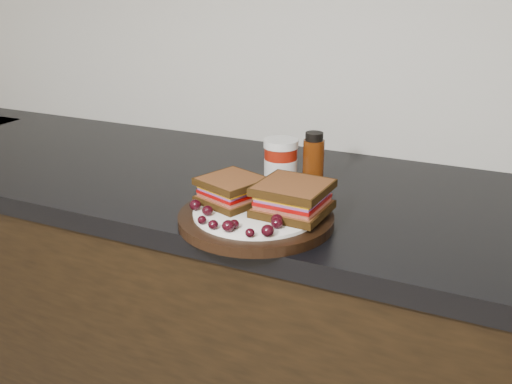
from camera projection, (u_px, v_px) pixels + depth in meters
base_cabinets at (217, 350)px, 1.44m from camera, size 3.96×0.58×0.86m
countertop at (212, 183)px, 1.28m from camera, size 3.98×0.60×0.04m
plate at (256, 218)px, 1.03m from camera, size 0.28×0.28×0.02m
sandwich_left at (232, 190)px, 1.05m from camera, size 0.13×0.13×0.05m
sandwich_right at (293, 198)px, 1.00m from camera, size 0.13×0.13×0.05m
grape_0 at (195, 205)px, 1.02m from camera, size 0.02×0.02×0.02m
grape_1 at (207, 211)px, 1.00m from camera, size 0.02×0.02×0.02m
grape_2 at (202, 220)px, 0.96m from camera, size 0.02×0.02×0.01m
grape_3 at (213, 225)px, 0.94m from camera, size 0.02×0.02×0.02m
grape_4 at (228, 226)px, 0.93m from camera, size 0.02×0.02×0.02m
grape_5 at (234, 224)px, 0.95m from camera, size 0.02×0.02×0.02m
grape_6 at (250, 233)px, 0.91m from camera, size 0.02×0.02×0.01m
grape_7 at (268, 231)px, 0.92m from camera, size 0.02×0.02×0.02m
grape_8 at (277, 223)px, 0.95m from camera, size 0.02×0.02×0.02m
grape_9 at (277, 220)px, 0.96m from camera, size 0.02×0.02×0.02m
grape_10 at (301, 217)px, 0.97m from camera, size 0.02×0.02×0.02m
grape_11 at (289, 214)px, 0.99m from camera, size 0.02×0.02×0.02m
grape_12 at (301, 207)px, 1.01m from camera, size 0.02×0.02×0.02m
grape_13 at (295, 200)px, 1.04m from camera, size 0.02×0.02×0.02m
grape_14 at (244, 193)px, 1.08m from camera, size 0.02×0.02×0.02m
grape_15 at (236, 196)px, 1.06m from camera, size 0.02×0.02×0.02m
grape_16 at (211, 198)px, 1.05m from camera, size 0.02×0.02×0.02m
grape_17 at (216, 200)px, 1.04m from camera, size 0.02×0.02×0.02m
grape_18 at (229, 193)px, 1.08m from camera, size 0.02×0.02×0.02m
grape_19 at (229, 191)px, 1.08m from camera, size 0.02×0.02×0.02m
grape_20 at (225, 204)px, 1.03m from camera, size 0.02×0.02×0.01m
condiment_jar at (281, 164)px, 1.18m from camera, size 0.09×0.09×0.11m
oil_bottle at (313, 161)px, 1.17m from camera, size 0.05×0.05×0.12m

